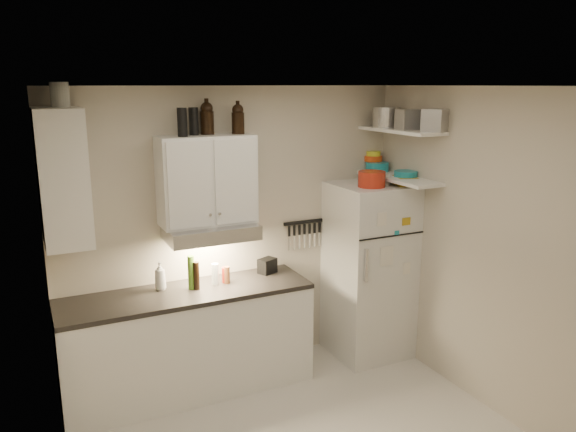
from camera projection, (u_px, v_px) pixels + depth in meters
name	position (u px, v px, depth m)	size (l,w,h in m)	color
ceiling	(315.00, 84.00, 3.49)	(3.20, 3.00, 0.02)	white
back_wall	(234.00, 232.00, 5.12)	(3.20, 0.02, 2.60)	beige
left_wall	(57.00, 327.00, 3.11)	(0.02, 3.00, 2.60)	beige
right_wall	(490.00, 253.00, 4.48)	(0.02, 3.00, 2.60)	beige
base_cabinet	(189.00, 344.00, 4.81)	(2.10, 0.60, 0.88)	white
countertop	(187.00, 293.00, 4.70)	(2.10, 0.62, 0.04)	black
upper_cabinet	(207.00, 180.00, 4.72)	(0.80, 0.33, 0.75)	white
side_cabinet	(62.00, 177.00, 4.09)	(0.33, 0.55, 1.00)	white
range_hood	(211.00, 232.00, 4.76)	(0.76, 0.46, 0.12)	silver
fridge	(369.00, 270.00, 5.44)	(0.70, 0.68, 1.70)	silver
shelf_hi	(401.00, 131.00, 5.10)	(0.30, 0.95, 0.03)	white
shelf_lo	(398.00, 178.00, 5.20)	(0.30, 0.95, 0.03)	white
knife_strip	(304.00, 222.00, 5.39)	(0.42, 0.02, 0.03)	black
dutch_oven	(372.00, 179.00, 5.09)	(0.25, 0.25, 0.14)	#AD2614
book_stack	(405.00, 181.00, 5.20)	(0.18, 0.23, 0.08)	#B48C16
spice_jar	(387.00, 180.00, 5.19)	(0.06, 0.06, 0.10)	silver
stock_pot	(386.00, 117.00, 5.26)	(0.26, 0.26, 0.19)	silver
tin_a	(408.00, 120.00, 4.98)	(0.18, 0.16, 0.18)	#AAAAAD
tin_b	(436.00, 120.00, 4.77)	(0.19, 0.19, 0.19)	#AAAAAD
bowl_teal	(377.00, 167.00, 5.51)	(0.23, 0.23, 0.09)	teal
bowl_orange	(373.00, 158.00, 5.57)	(0.18, 0.18, 0.05)	#F04E16
bowl_yellow	(373.00, 153.00, 5.56)	(0.14, 0.14, 0.05)	yellow
plates	(406.00, 174.00, 5.20)	(0.21, 0.21, 0.05)	teal
growler_a	(207.00, 118.00, 4.68)	(0.12, 0.12, 0.28)	black
growler_b	(238.00, 119.00, 4.72)	(0.11, 0.11, 0.26)	black
thermos_a	(194.00, 121.00, 4.62)	(0.08, 0.08, 0.23)	black
thermos_b	(182.00, 122.00, 4.47)	(0.08, 0.08, 0.23)	black
side_jar	(60.00, 94.00, 4.04)	(0.13, 0.13, 0.18)	silver
soap_bottle	(160.00, 274.00, 4.70)	(0.10, 0.11, 0.27)	white
pepper_mill	(227.00, 275.00, 4.87)	(0.05, 0.05, 0.15)	brown
oil_bottle	(191.00, 273.00, 4.72)	(0.06, 0.06, 0.29)	#3F6719
vinegar_bottle	(197.00, 276.00, 4.71)	(0.05, 0.05, 0.24)	black
clear_bottle	(215.00, 274.00, 4.85)	(0.06, 0.06, 0.19)	silver
red_jar	(226.00, 275.00, 4.90)	(0.07, 0.07, 0.14)	#AD2614
caddy	(267.00, 266.00, 5.14)	(0.16, 0.11, 0.14)	black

